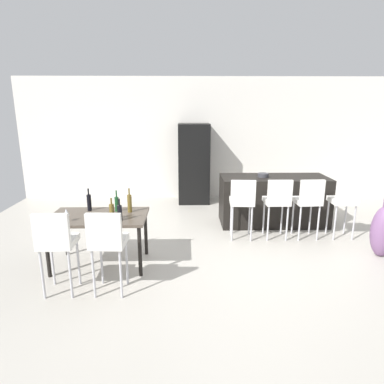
{
  "coord_description": "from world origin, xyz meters",
  "views": [
    {
      "loc": [
        -1.02,
        -4.91,
        2.18
      ],
      "look_at": [
        -0.91,
        0.31,
        0.85
      ],
      "focal_mm": 30.84,
      "sensor_mm": 36.0,
      "label": 1
    }
  ],
  "objects": [
    {
      "name": "bar_chair_left",
      "position": [
        -0.07,
        0.37,
        0.7
      ],
      "size": [
        0.43,
        0.43,
        1.05
      ],
      "color": "silver",
      "rests_on": "ground_plane"
    },
    {
      "name": "dining_chair_far",
      "position": [
        -1.93,
        -1.31,
        0.7
      ],
      "size": [
        0.42,
        0.42,
        1.05
      ],
      "color": "silver",
      "rests_on": "ground_plane"
    },
    {
      "name": "ground_plane",
      "position": [
        0.0,
        0.0,
        0.0
      ],
      "size": [
        10.0,
        10.0,
        0.0
      ],
      "primitive_type": "plane",
      "color": "#ADA89E"
    },
    {
      "name": "floor_vase",
      "position": [
        1.93,
        -0.35,
        0.4
      ],
      "size": [
        0.35,
        0.35,
        0.94
      ],
      "color": "#704C75",
      "rests_on": "ground_plane"
    },
    {
      "name": "bar_chair_right",
      "position": [
        1.05,
        0.37,
        0.7
      ],
      "size": [
        0.42,
        0.42,
        1.05
      ],
      "color": "silver",
      "rests_on": "ground_plane"
    },
    {
      "name": "kitchen_island",
      "position": [
        0.67,
        1.16,
        0.46
      ],
      "size": [
        2.01,
        0.81,
        0.92
      ],
      "primitive_type": "cube",
      "color": "black",
      "rests_on": "ground_plane"
    },
    {
      "name": "wine_bottle_inner",
      "position": [
        -1.81,
        -0.4,
        0.87
      ],
      "size": [
        0.06,
        0.06,
        0.35
      ],
      "color": "brown",
      "rests_on": "dining_table"
    },
    {
      "name": "back_wall",
      "position": [
        0.0,
        3.18,
        1.45
      ],
      "size": [
        10.0,
        0.12,
        2.9
      ],
      "primitive_type": "cube",
      "color": "silver",
      "rests_on": "ground_plane"
    },
    {
      "name": "wine_bottle_near",
      "position": [
        -2.0,
        -0.35,
        0.85
      ],
      "size": [
        0.06,
        0.06,
        0.31
      ],
      "color": "#194723",
      "rests_on": "dining_table"
    },
    {
      "name": "bar_chair_middle",
      "position": [
        0.52,
        0.37,
        0.7
      ],
      "size": [
        0.4,
        0.4,
        1.05
      ],
      "color": "silver",
      "rests_on": "ground_plane"
    },
    {
      "name": "dining_chair_near",
      "position": [
        -2.52,
        -1.31,
        0.7
      ],
      "size": [
        0.41,
        0.41,
        1.05
      ],
      "color": "silver",
      "rests_on": "ground_plane"
    },
    {
      "name": "bar_chair_far",
      "position": [
        1.66,
        0.37,
        0.7
      ],
      "size": [
        0.41,
        0.41,
        1.05
      ],
      "color": "silver",
      "rests_on": "ground_plane"
    },
    {
      "name": "wine_glass_middle",
      "position": [
        -2.57,
        -0.78,
        0.86
      ],
      "size": [
        0.07,
        0.07,
        0.17
      ],
      "color": "silver",
      "rests_on": "dining_table"
    },
    {
      "name": "wine_bottle_right",
      "position": [
        -1.99,
        -0.73,
        0.85
      ],
      "size": [
        0.06,
        0.06,
        0.3
      ],
      "color": "brown",
      "rests_on": "dining_table"
    },
    {
      "name": "fruit_bowl",
      "position": [
        0.45,
        1.15,
        0.96
      ],
      "size": [
        0.2,
        0.2,
        0.07
      ],
      "primitive_type": "cylinder",
      "color": "#333338",
      "rests_on": "kitchen_island"
    },
    {
      "name": "wine_bottle_end",
      "position": [
        -1.89,
        -0.76,
        0.85
      ],
      "size": [
        0.06,
        0.06,
        0.3
      ],
      "color": "black",
      "rests_on": "dining_table"
    },
    {
      "name": "dining_table",
      "position": [
        -2.23,
        -0.55,
        0.67
      ],
      "size": [
        1.33,
        0.8,
        0.74
      ],
      "color": "#4C4238",
      "rests_on": "ground_plane"
    },
    {
      "name": "refrigerator",
      "position": [
        -0.82,
        2.74,
        0.92
      ],
      "size": [
        0.72,
        0.68,
        1.84
      ],
      "primitive_type": "cube",
      "color": "black",
      "rests_on": "ground_plane"
    },
    {
      "name": "wine_bottle_left",
      "position": [
        -2.41,
        -0.31,
        0.87
      ],
      "size": [
        0.06,
        0.06,
        0.33
      ],
      "color": "black",
      "rests_on": "dining_table"
    }
  ]
}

